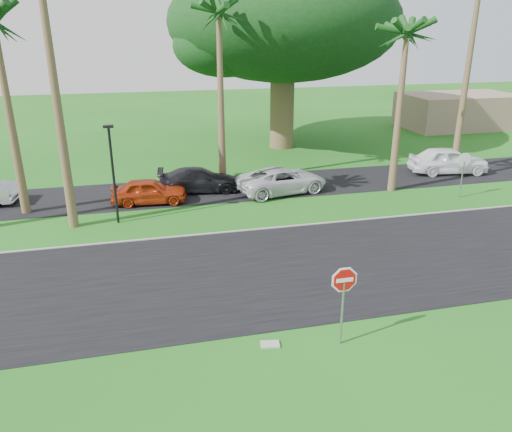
{
  "coord_description": "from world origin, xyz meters",
  "views": [
    {
      "loc": [
        -4.8,
        -14.44,
        8.71
      ],
      "look_at": [
        -0.54,
        3.21,
        1.8
      ],
      "focal_mm": 35.0,
      "sensor_mm": 36.0,
      "label": 1
    }
  ],
  "objects_px": {
    "stop_sign_far": "(464,166)",
    "car_dark": "(199,180)",
    "car_pickup": "(448,161)",
    "car_red": "(149,191)",
    "car_minivan": "(282,180)",
    "stop_sign_near": "(344,290)"
  },
  "relations": [
    {
      "from": "car_minivan",
      "to": "car_dark",
      "type": "bearing_deg",
      "value": 62.85
    },
    {
      "from": "car_red",
      "to": "stop_sign_near",
      "type": "bearing_deg",
      "value": -156.12
    },
    {
      "from": "car_dark",
      "to": "car_minivan",
      "type": "height_order",
      "value": "car_minivan"
    },
    {
      "from": "stop_sign_near",
      "to": "car_pickup",
      "type": "xyz_separation_m",
      "value": [
        13.64,
        15.42,
        -0.95
      ]
    },
    {
      "from": "stop_sign_far",
      "to": "car_dark",
      "type": "distance_m",
      "value": 14.34
    },
    {
      "from": "car_red",
      "to": "car_dark",
      "type": "height_order",
      "value": "same"
    },
    {
      "from": "car_red",
      "to": "car_dark",
      "type": "xyz_separation_m",
      "value": [
        2.82,
        1.44,
        0.0
      ]
    },
    {
      "from": "car_pickup",
      "to": "car_dark",
      "type": "bearing_deg",
      "value": 99.37
    },
    {
      "from": "car_dark",
      "to": "car_minivan",
      "type": "relative_size",
      "value": 0.9
    },
    {
      "from": "stop_sign_far",
      "to": "car_dark",
      "type": "relative_size",
      "value": 0.58
    },
    {
      "from": "car_dark",
      "to": "car_pickup",
      "type": "distance_m",
      "value": 15.75
    },
    {
      "from": "stop_sign_near",
      "to": "stop_sign_far",
      "type": "relative_size",
      "value": 1.0
    },
    {
      "from": "stop_sign_near",
      "to": "car_pickup",
      "type": "distance_m",
      "value": 20.61
    },
    {
      "from": "stop_sign_near",
      "to": "car_red",
      "type": "height_order",
      "value": "stop_sign_near"
    },
    {
      "from": "stop_sign_far",
      "to": "car_dark",
      "type": "bearing_deg",
      "value": -17.86
    },
    {
      "from": "car_pickup",
      "to": "car_minivan",
      "type": "bearing_deg",
      "value": 105.98
    },
    {
      "from": "stop_sign_near",
      "to": "car_red",
      "type": "distance_m",
      "value": 14.83
    },
    {
      "from": "stop_sign_far",
      "to": "car_minivan",
      "type": "xyz_separation_m",
      "value": [
        -9.14,
        3.08,
        -1.07
      ]
    },
    {
      "from": "car_red",
      "to": "car_minivan",
      "type": "bearing_deg",
      "value": -84.46
    },
    {
      "from": "car_dark",
      "to": "car_pickup",
      "type": "bearing_deg",
      "value": -84.61
    },
    {
      "from": "stop_sign_near",
      "to": "car_dark",
      "type": "relative_size",
      "value": 0.58
    },
    {
      "from": "car_pickup",
      "to": "car_red",
      "type": "bearing_deg",
      "value": 103.78
    }
  ]
}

